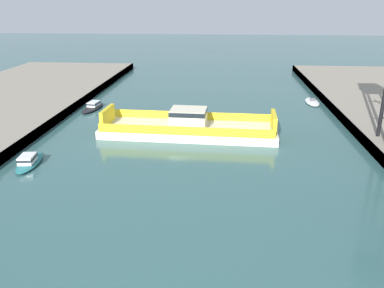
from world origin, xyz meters
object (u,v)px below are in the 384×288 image
at_px(moored_boat_near_left, 312,102).
at_px(moored_boat_near_right, 93,107).
at_px(moored_boat_mid_left, 29,161).
at_px(chain_ferry, 189,127).

xyz_separation_m(moored_boat_near_left, moored_boat_near_right, (-36.80, -7.21, 0.24)).
height_order(moored_boat_near_left, moored_boat_mid_left, moored_boat_mid_left).
bearing_deg(chain_ferry, moored_boat_near_right, 144.88).
distance_m(moored_boat_near_left, moored_boat_near_right, 37.50).
relative_size(moored_boat_near_right, moored_boat_mid_left, 1.09).
bearing_deg(moored_boat_near_right, moored_boat_near_left, 11.09).
distance_m(chain_ferry, moored_boat_near_left, 27.61).
bearing_deg(moored_boat_mid_left, chain_ferry, 35.62).
xyz_separation_m(chain_ferry, moored_boat_near_left, (19.97, 19.05, -0.86)).
bearing_deg(moored_boat_near_left, moored_boat_near_right, -168.91).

